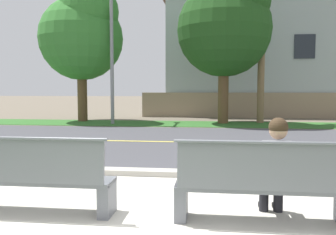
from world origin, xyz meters
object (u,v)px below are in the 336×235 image
at_px(bench_left, 31,178).
at_px(streetlamp, 113,33).
at_px(bench_right, 263,186).
at_px(seated_person_grey, 276,165).
at_px(shade_tree_left, 227,22).
at_px(shade_tree_far_left, 83,32).

relative_size(bench_left, streetlamp, 0.28).
bearing_deg(bench_right, seated_person_grey, 44.53).
height_order(bench_left, shade_tree_left, shade_tree_left).
bearing_deg(bench_left, bench_right, 0.00).
relative_size(bench_left, seated_person_grey, 1.63).
relative_size(bench_right, seated_person_grey, 1.63).
bearing_deg(seated_person_grey, bench_right, -135.47).
bearing_deg(seated_person_grey, shade_tree_far_left, 119.11).
height_order(bench_right, shade_tree_left, shade_tree_left).
bearing_deg(shade_tree_left, seated_person_grey, -89.77).
bearing_deg(bench_left, streetlamp, 100.65).
xyz_separation_m(streetlamp, shade_tree_left, (5.16, 0.62, 0.49)).
distance_m(seated_person_grey, shade_tree_far_left, 14.72).
relative_size(streetlamp, shade_tree_far_left, 1.08).
bearing_deg(shade_tree_left, shade_tree_far_left, 177.48).
bearing_deg(streetlamp, seated_person_grey, -65.72).
relative_size(bench_left, bench_right, 1.00).
bearing_deg(shade_tree_far_left, bench_left, -72.71).
relative_size(streetlamp, shade_tree_left, 1.02).
relative_size(seated_person_grey, shade_tree_left, 0.18).
distance_m(streetlamp, shade_tree_far_left, 1.97).
bearing_deg(bench_left, shade_tree_far_left, 107.29).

